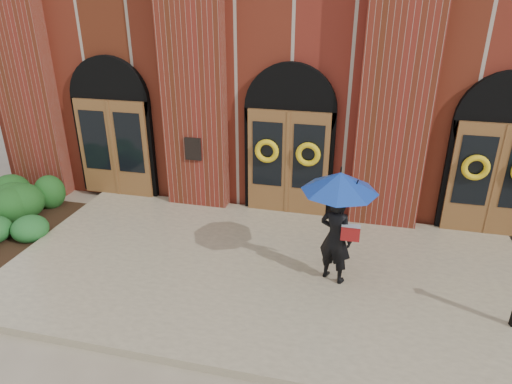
% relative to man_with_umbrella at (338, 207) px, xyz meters
% --- Properties ---
extents(ground, '(90.00, 90.00, 0.00)m').
position_rel_man_with_umbrella_xyz_m(ground, '(-1.35, -0.12, -1.65)').
color(ground, tan).
rests_on(ground, ground).
extents(landing, '(10.00, 5.30, 0.15)m').
position_rel_man_with_umbrella_xyz_m(landing, '(-1.35, 0.03, -1.58)').
color(landing, tan).
rests_on(landing, ground).
extents(church_building, '(16.20, 12.53, 7.00)m').
position_rel_man_with_umbrella_xyz_m(church_building, '(-1.35, 8.67, 1.85)').
color(church_building, maroon).
rests_on(church_building, ground).
extents(man_with_umbrella, '(1.79, 1.79, 2.15)m').
position_rel_man_with_umbrella_xyz_m(man_with_umbrella, '(0.00, 0.00, 0.00)').
color(man_with_umbrella, black).
rests_on(man_with_umbrella, landing).
extents(hedge_wall_left, '(3.19, 1.27, 0.82)m').
position_rel_man_with_umbrella_xyz_m(hedge_wall_left, '(-8.02, 1.27, -1.24)').
color(hedge_wall_left, '#1A4717').
rests_on(hedge_wall_left, ground).
extents(hedge_front_left, '(1.51, 1.30, 0.54)m').
position_rel_man_with_umbrella_xyz_m(hedge_front_left, '(-6.81, -0.32, -1.39)').
color(hedge_front_left, '#1D5521').
rests_on(hedge_front_left, ground).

